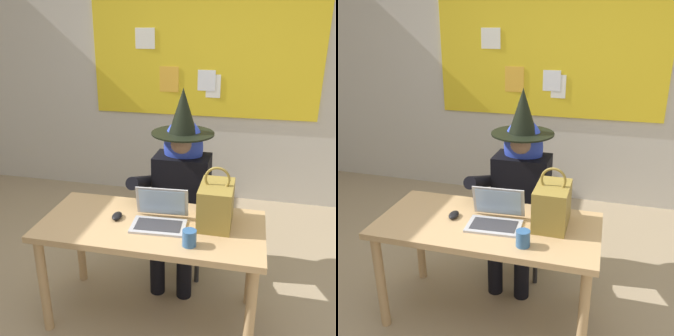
% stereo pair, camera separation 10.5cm
% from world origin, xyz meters
% --- Properties ---
extents(ground_plane, '(24.00, 24.00, 0.00)m').
position_xyz_m(ground_plane, '(0.00, 0.00, 0.00)').
color(ground_plane, tan).
extents(wall_back_bulletin, '(5.84, 2.26, 2.92)m').
position_xyz_m(wall_back_bulletin, '(0.00, 2.08, 1.47)').
color(wall_back_bulletin, beige).
rests_on(wall_back_bulletin, ground).
extents(desk_main, '(1.40, 0.67, 0.72)m').
position_xyz_m(desk_main, '(-0.00, 0.01, 0.62)').
color(desk_main, tan).
rests_on(desk_main, ground).
extents(chair_at_desk, '(0.44, 0.44, 0.89)m').
position_xyz_m(chair_at_desk, '(0.07, 0.70, 0.50)').
color(chair_at_desk, '#2D3347').
rests_on(chair_at_desk, ground).
extents(person_costumed, '(0.59, 0.70, 1.46)m').
position_xyz_m(person_costumed, '(0.07, 0.58, 0.79)').
color(person_costumed, black).
rests_on(person_costumed, ground).
extents(laptop, '(0.35, 0.28, 0.21)m').
position_xyz_m(laptop, '(0.05, 0.02, 0.77)').
color(laptop, '#B7B7BC').
rests_on(laptop, desk_main).
extents(computer_mouse, '(0.06, 0.11, 0.03)m').
position_xyz_m(computer_mouse, '(-0.23, 0.02, 0.73)').
color(computer_mouse, black).
rests_on(computer_mouse, desk_main).
extents(handbag, '(0.20, 0.30, 0.38)m').
position_xyz_m(handbag, '(0.39, 0.10, 0.85)').
color(handbag, olive).
rests_on(handbag, desk_main).
extents(coffee_mug, '(0.08, 0.08, 0.09)m').
position_xyz_m(coffee_mug, '(0.28, -0.19, 0.76)').
color(coffee_mug, '#336099').
rests_on(coffee_mug, desk_main).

